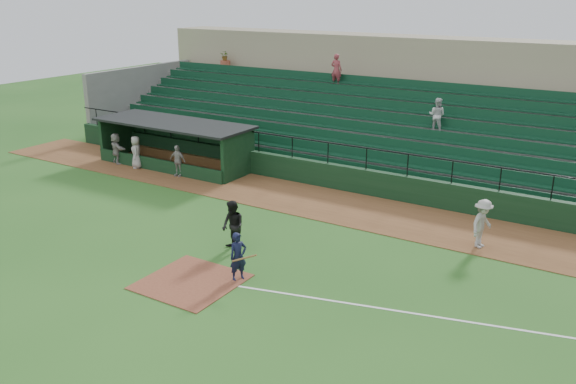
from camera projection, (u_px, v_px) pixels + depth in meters
The scene contains 12 objects.
ground at pixel (210, 271), 20.52m from camera, with size 90.00×90.00×0.00m, color #275A1D.
warning_track at pixel (324, 203), 26.95m from camera, with size 40.00×4.00×0.03m, color brown.
home_plate_dirt at pixel (191, 282), 19.71m from camera, with size 3.00×3.00×0.03m, color brown.
foul_line at pixel (453, 319), 17.47m from camera, with size 18.00×0.09×0.01m, color white.
stadium_structure at pixel (399, 120), 33.03m from camera, with size 38.00×13.08×6.40m.
dugout at pixel (180, 140), 32.68m from camera, with size 8.90×3.20×2.42m.
batter_at_plate at pixel (238, 257), 19.63m from camera, with size 1.11×0.73×1.65m.
umpire at pixel (233, 226), 21.84m from camera, with size 0.92×0.72×1.89m, color black.
runner at pixel (482, 224), 22.05m from camera, with size 1.19×0.68×1.84m, color #A7A29C.
dugout_player_a at pixel (178, 161), 30.59m from camera, with size 0.95×0.39×1.62m, color #A19C96.
dugout_player_b at pixel (136, 152), 32.00m from camera, with size 0.84×0.55×1.72m, color #A5A19B.
dugout_player_c at pixel (116, 148), 32.84m from camera, with size 1.57×0.50×1.69m, color #9B9791.
Camera 1 is at (12.09, -14.38, 9.07)m, focal length 37.66 mm.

